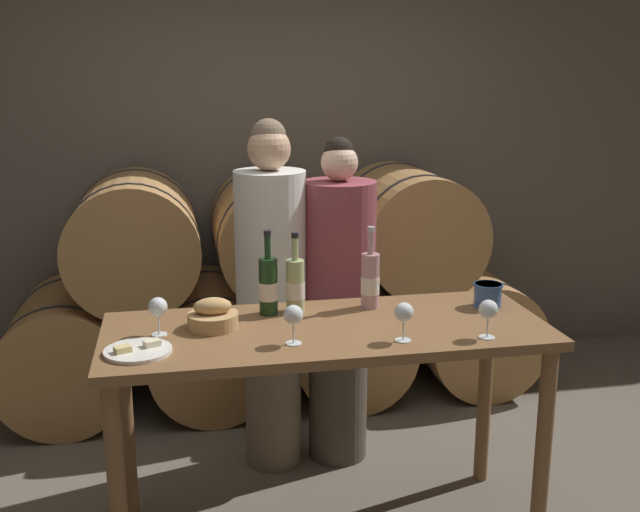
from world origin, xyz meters
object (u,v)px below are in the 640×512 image
object	(u,v)px
wine_bottle_red	(268,286)
wine_glass_center	(404,313)
wine_glass_far_left	(158,308)
wine_glass_left	(293,316)
tasting_table	(327,357)
wine_bottle_white	(295,285)
wine_glass_right	(488,311)
blue_crock	(488,294)
wine_bottle_rose	(370,280)
person_left	(271,295)
bread_basket	(213,317)
cheese_plate	(138,350)
person_right	(339,302)

from	to	relation	value
wine_bottle_red	wine_glass_center	distance (m)	0.61
wine_glass_far_left	wine_glass_left	bearing A→B (deg)	-21.54
tasting_table	wine_bottle_white	world-z (taller)	wine_bottle_white
tasting_table	wine_glass_center	distance (m)	0.40
wine_glass_left	wine_glass_right	bearing A→B (deg)	-6.13
blue_crock	wine_bottle_white	bearing A→B (deg)	173.52
wine_bottle_rose	wine_glass_left	bearing A→B (deg)	-136.54
wine_glass_far_left	wine_glass_center	xyz separation A→B (m)	(0.89, -0.24, 0.00)
person_left	wine_bottle_white	distance (m)	0.47
wine_glass_left	person_left	bearing A→B (deg)	88.26
person_left	bread_basket	xyz separation A→B (m)	(-0.30, -0.58, 0.10)
wine_bottle_white	cheese_plate	world-z (taller)	wine_bottle_white
wine_glass_left	wine_glass_center	size ratio (longest dim) A/B	1.00
person_left	wine_bottle_red	distance (m)	0.49
wine_bottle_red	wine_bottle_rose	world-z (taller)	wine_bottle_red
person_left	wine_bottle_red	xyz separation A→B (m)	(-0.07, -0.45, 0.18)
wine_bottle_red	wine_bottle_white	world-z (taller)	wine_bottle_red
wine_bottle_white	bread_basket	world-z (taller)	wine_bottle_white
tasting_table	cheese_plate	size ratio (longest dim) A/B	7.23
wine_glass_left	wine_bottle_rose	bearing A→B (deg)	43.46
cheese_plate	wine_glass_far_left	xyz separation A→B (m)	(0.07, 0.17, 0.10)
tasting_table	wine_bottle_rose	world-z (taller)	wine_bottle_rose
wine_bottle_white	bread_basket	size ratio (longest dim) A/B	1.71
wine_bottle_white	wine_glass_center	distance (m)	0.54
blue_crock	wine_glass_far_left	xyz separation A→B (m)	(-1.36, -0.09, 0.05)
tasting_table	wine_glass_right	bearing A→B (deg)	-23.15
cheese_plate	wine_glass_left	xyz separation A→B (m)	(0.56, -0.02, 0.10)
wine_glass_far_left	wine_glass_right	distance (m)	1.23
wine_bottle_red	wine_glass_far_left	xyz separation A→B (m)	(-0.44, -0.17, -0.01)
cheese_plate	wine_glass_far_left	world-z (taller)	wine_glass_far_left
person_left	wine_bottle_red	world-z (taller)	person_left
wine_glass_center	person_right	bearing A→B (deg)	93.54
wine_glass_left	cheese_plate	bearing A→B (deg)	177.99
wine_bottle_white	wine_glass_center	world-z (taller)	wine_bottle_white
tasting_table	person_right	size ratio (longest dim) A/B	1.09
person_left	wine_glass_center	world-z (taller)	person_left
wine_bottle_white	wine_glass_right	bearing A→B (deg)	-34.55
tasting_table	wine_bottle_red	size ratio (longest dim) A/B	4.94
wine_bottle_red	wine_glass_far_left	size ratio (longest dim) A/B	2.37
wine_bottle_rose	wine_glass_left	xyz separation A→B (m)	(-0.38, -0.36, -0.01)
wine_bottle_red	bread_basket	distance (m)	0.28
wine_bottle_red	wine_glass_right	xyz separation A→B (m)	(0.76, -0.44, -0.01)
wine_glass_center	wine_glass_right	bearing A→B (deg)	-5.38
wine_bottle_white	wine_glass_far_left	xyz separation A→B (m)	(-0.55, -0.18, -0.01)
cheese_plate	wine_bottle_red	bearing A→B (deg)	33.77
blue_crock	wine_glass_right	bearing A→B (deg)	-113.58
blue_crock	person_left	bearing A→B (deg)	148.07
wine_glass_far_left	person_right	bearing A→B (deg)	36.62
cheese_plate	wine_glass_center	distance (m)	0.96
tasting_table	person_left	xyz separation A→B (m)	(-0.13, 0.65, 0.07)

